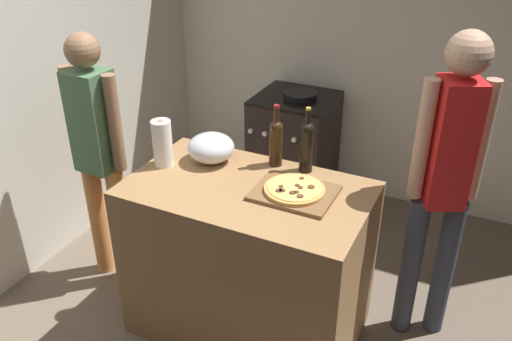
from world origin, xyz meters
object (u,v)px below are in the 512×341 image
wine_bottle_green (276,140)px  person_in_stripes (98,148)px  mixing_bowl (211,148)px  paper_towel_roll (162,143)px  person_in_red (445,178)px  pizza (295,189)px  wine_bottle_clear (307,145)px  stove (294,148)px

wine_bottle_green → person_in_stripes: person_in_stripes is taller
mixing_bowl → person_in_stripes: size_ratio=0.16×
wine_bottle_green → person_in_stripes: (-1.03, -0.26, -0.16)m
paper_towel_roll → person_in_stripes: person_in_stripes is taller
wine_bottle_green → mixing_bowl: bearing=-160.9°
paper_towel_roll → person_in_red: (1.43, 0.39, -0.06)m
person_in_red → pizza: bearing=-150.5°
paper_towel_roll → person_in_stripes: (-0.48, 0.01, -0.14)m
mixing_bowl → person_in_stripes: (-0.69, -0.14, -0.09)m
mixing_bowl → wine_bottle_green: bearing=19.1°
wine_bottle_clear → person_in_stripes: 1.25m
mixing_bowl → stove: size_ratio=0.28×
person_in_stripes → paper_towel_roll: bearing=-1.4°
wine_bottle_green → person_in_red: person_in_red is taller
pizza → person_in_red: size_ratio=0.17×
paper_towel_roll → person_in_red: bearing=15.3°
pizza → mixing_bowl: 0.57m
wine_bottle_green → stove: 1.38m
stove → person_in_red: (1.23, -1.04, 0.56)m
paper_towel_roll → wine_bottle_clear: 0.78m
wine_bottle_green → person_in_red: 0.89m
wine_bottle_green → paper_towel_roll: bearing=-153.8°
wine_bottle_clear → stove: 1.43m
wine_bottle_green → person_in_red: (0.87, 0.12, -0.08)m
stove → mixing_bowl: bearing=-89.4°
wine_bottle_clear → person_in_stripes: size_ratio=0.23×
wine_bottle_clear → paper_towel_roll: bearing=-159.2°
pizza → mixing_bowl: bearing=166.3°
pizza → stove: (-0.57, 1.42, -0.53)m
pizza → stove: size_ratio=0.33×
mixing_bowl → wine_bottle_clear: (0.51, 0.12, 0.08)m
pizza → paper_towel_roll: 0.77m
mixing_bowl → paper_towel_roll: bearing=-144.1°
stove → pizza: bearing=-68.1°
mixing_bowl → wine_bottle_clear: 0.53m
mixing_bowl → wine_bottle_green: (0.34, 0.12, 0.07)m
mixing_bowl → paper_towel_roll: size_ratio=0.99×
pizza → mixing_bowl: size_ratio=1.17×
mixing_bowl → stove: bearing=90.6°
paper_towel_roll → wine_bottle_green: wine_bottle_green is taller
wine_bottle_green → person_in_stripes: size_ratio=0.22×
pizza → paper_towel_roll: size_ratio=1.16×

